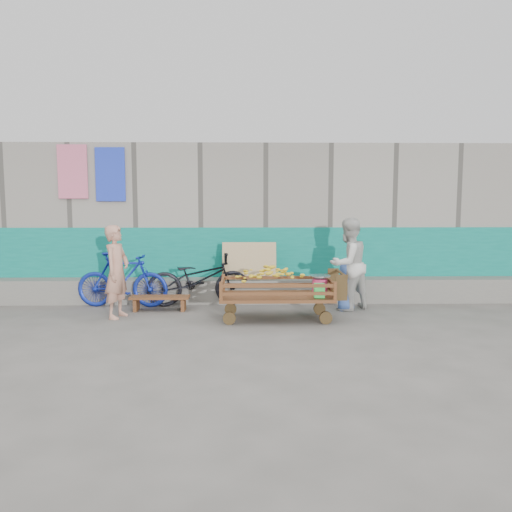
{
  "coord_description": "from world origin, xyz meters",
  "views": [
    {
      "loc": [
        0.23,
        -6.94,
        1.87
      ],
      "look_at": [
        0.4,
        1.2,
        1.0
      ],
      "focal_mm": 35.0,
      "sensor_mm": 36.0,
      "label": 1
    }
  ],
  "objects_px": {
    "vendor_man": "(117,272)",
    "bicycle_dark": "(199,279)",
    "banana_cart": "(274,285)",
    "bench": "(160,300)",
    "bicycle_blue": "(122,280)",
    "child": "(346,287)",
    "woman": "(348,264)"
  },
  "relations": [
    {
      "from": "vendor_man",
      "to": "bicycle_dark",
      "type": "bearing_deg",
      "value": -38.44
    },
    {
      "from": "bicycle_dark",
      "to": "bicycle_blue",
      "type": "relative_size",
      "value": 1.13
    },
    {
      "from": "vendor_man",
      "to": "woman",
      "type": "height_order",
      "value": "woman"
    },
    {
      "from": "woman",
      "to": "bicycle_blue",
      "type": "xyz_separation_m",
      "value": [
        -4.0,
        0.3,
        -0.31
      ]
    },
    {
      "from": "banana_cart",
      "to": "woman",
      "type": "relative_size",
      "value": 1.22
    },
    {
      "from": "bicycle_blue",
      "to": "vendor_man",
      "type": "bearing_deg",
      "value": -167.18
    },
    {
      "from": "banana_cart",
      "to": "bench",
      "type": "xyz_separation_m",
      "value": [
        -1.95,
        0.71,
        -0.38
      ]
    },
    {
      "from": "vendor_man",
      "to": "woman",
      "type": "bearing_deg",
      "value": -67.64
    },
    {
      "from": "bicycle_blue",
      "to": "child",
      "type": "bearing_deg",
      "value": -90.79
    },
    {
      "from": "vendor_man",
      "to": "banana_cart",
      "type": "bearing_deg",
      "value": -79.75
    },
    {
      "from": "vendor_man",
      "to": "woman",
      "type": "relative_size",
      "value": 0.94
    },
    {
      "from": "bench",
      "to": "bicycle_dark",
      "type": "xyz_separation_m",
      "value": [
        0.64,
        0.41,
        0.3
      ]
    },
    {
      "from": "woman",
      "to": "child",
      "type": "xyz_separation_m",
      "value": [
        -0.05,
        -0.07,
        -0.39
      ]
    },
    {
      "from": "bicycle_blue",
      "to": "banana_cart",
      "type": "bearing_deg",
      "value": -106.39
    },
    {
      "from": "vendor_man",
      "to": "woman",
      "type": "distance_m",
      "value": 3.92
    },
    {
      "from": "bench",
      "to": "bicycle_dark",
      "type": "relative_size",
      "value": 0.55
    },
    {
      "from": "bench",
      "to": "child",
      "type": "height_order",
      "value": "child"
    },
    {
      "from": "woman",
      "to": "child",
      "type": "relative_size",
      "value": 1.92
    },
    {
      "from": "bench",
      "to": "child",
      "type": "distance_m",
      "value": 3.24
    },
    {
      "from": "vendor_man",
      "to": "bicycle_blue",
      "type": "bearing_deg",
      "value": 22.87
    },
    {
      "from": "vendor_man",
      "to": "bicycle_blue",
      "type": "xyz_separation_m",
      "value": [
        -0.12,
        0.83,
        -0.26
      ]
    },
    {
      "from": "child",
      "to": "woman",
      "type": "bearing_deg",
      "value": -146.11
    },
    {
      "from": "bench",
      "to": "child",
      "type": "xyz_separation_m",
      "value": [
        3.23,
        -0.06,
        0.23
      ]
    },
    {
      "from": "bench",
      "to": "vendor_man",
      "type": "distance_m",
      "value": 0.97
    },
    {
      "from": "vendor_man",
      "to": "bicycle_dark",
      "type": "distance_m",
      "value": 1.57
    },
    {
      "from": "bicycle_blue",
      "to": "bench",
      "type": "bearing_deg",
      "value": -108.97
    },
    {
      "from": "child",
      "to": "bicycle_blue",
      "type": "height_order",
      "value": "bicycle_blue"
    },
    {
      "from": "bicycle_dark",
      "to": "bench",
      "type": "bearing_deg",
      "value": 115.79
    },
    {
      "from": "vendor_man",
      "to": "child",
      "type": "xyz_separation_m",
      "value": [
        3.83,
        0.46,
        -0.34
      ]
    },
    {
      "from": "banana_cart",
      "to": "bicycle_blue",
      "type": "distance_m",
      "value": 2.86
    },
    {
      "from": "woman",
      "to": "child",
      "type": "height_order",
      "value": "woman"
    },
    {
      "from": "bench",
      "to": "vendor_man",
      "type": "relative_size",
      "value": 0.68
    }
  ]
}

